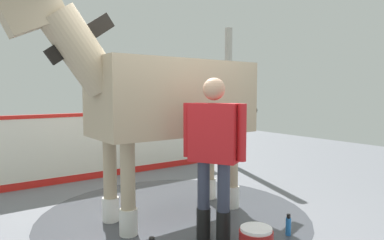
{
  "coord_description": "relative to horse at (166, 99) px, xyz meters",
  "views": [
    {
      "loc": [
        -3.33,
        2.09,
        1.57
      ],
      "look_at": [
        -0.14,
        -0.15,
        1.25
      ],
      "focal_mm": 31.98,
      "sensor_mm": 36.0,
      "label": 1
    }
  ],
  "objects": [
    {
      "name": "roof_post_far",
      "position": [
        1.98,
        -2.74,
        -0.01
      ],
      "size": [
        0.16,
        0.16,
        2.93
      ],
      "primitive_type": "cylinder",
      "color": "#B7B2A8",
      "rests_on": "ground"
    },
    {
      "name": "barrier_wall",
      "position": [
        2.38,
        -0.09,
        -0.92
      ],
      "size": [
        0.15,
        4.47,
        1.2
      ],
      "color": "silver",
      "rests_on": "ground"
    },
    {
      "name": "ground_plane",
      "position": [
        -0.31,
        0.07,
        -1.49
      ],
      "size": [
        16.0,
        16.0,
        0.02
      ],
      "primitive_type": "cube",
      "color": "slate"
    },
    {
      "name": "wet_patch",
      "position": [
        0.0,
        -0.13,
        -1.48
      ],
      "size": [
        3.4,
        3.4,
        0.0
      ],
      "primitive_type": "cylinder",
      "color": "#42444C",
      "rests_on": "ground"
    },
    {
      "name": "horse",
      "position": [
        0.0,
        0.0,
        0.0
      ],
      "size": [
        0.94,
        3.41,
        2.63
      ],
      "rotation": [
        0.0,
        0.0,
        1.59
      ],
      "color": "tan",
      "rests_on": "ground"
    },
    {
      "name": "handler",
      "position": [
        -0.92,
        -0.03,
        -0.48
      ],
      "size": [
        0.61,
        0.44,
        1.71
      ],
      "rotation": [
        0.0,
        0.0,
        5.24
      ],
      "color": "black",
      "rests_on": "ground"
    },
    {
      "name": "bottle_spray",
      "position": [
        -1.28,
        -0.8,
        -1.37
      ],
      "size": [
        0.06,
        0.06,
        0.24
      ],
      "color": "blue",
      "rests_on": "ground"
    }
  ]
}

